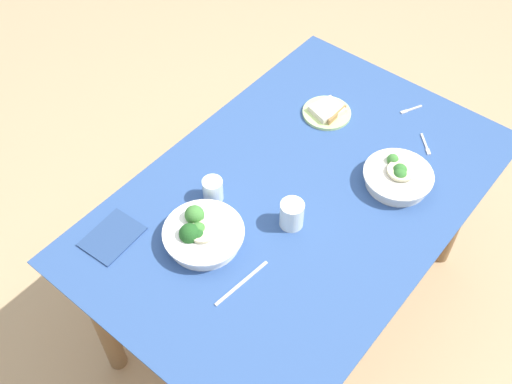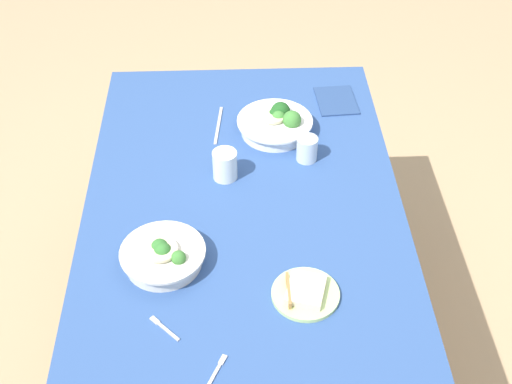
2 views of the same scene
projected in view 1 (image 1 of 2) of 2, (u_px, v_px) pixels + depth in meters
name	position (u px, v px, depth m)	size (l,w,h in m)	color
ground_plane	(289.00, 306.00, 2.63)	(6.00, 6.00, 0.00)	tan
dining_table	(297.00, 214.00, 2.14)	(1.50, 0.97, 0.75)	#2D4C84
broccoli_bowl_far	(202.00, 234.00, 1.91)	(0.26, 0.26, 0.10)	white
broccoli_bowl_near	(398.00, 177.00, 2.06)	(0.24, 0.24, 0.08)	silver
bread_side_plate	(327.00, 112.00, 2.29)	(0.18, 0.18, 0.03)	#B7D684
water_glass_center	(292.00, 214.00, 1.94)	(0.08, 0.08, 0.10)	silver
water_glass_side	(213.00, 190.00, 2.01)	(0.07, 0.07, 0.08)	silver
fork_by_far_bowl	(426.00, 145.00, 2.20)	(0.08, 0.08, 0.00)	#B7B7BC
fork_by_near_bowl	(410.00, 110.00, 2.32)	(0.09, 0.05, 0.00)	#B7B7BC
table_knife_left	(242.00, 283.00, 1.83)	(0.21, 0.01, 0.00)	#B7B7BC
napkin_folded_upper	(112.00, 237.00, 1.94)	(0.18, 0.14, 0.01)	navy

